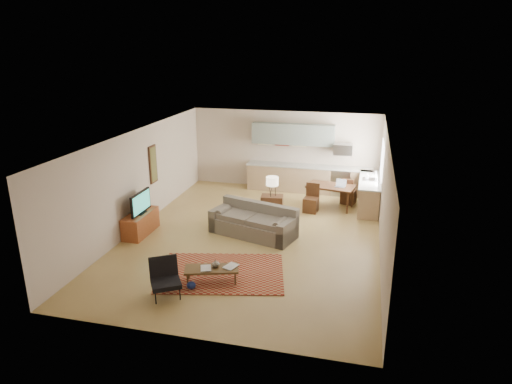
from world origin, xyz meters
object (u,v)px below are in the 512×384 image
(armchair, at_px, (166,279))
(tv_credenza, at_px, (141,223))
(coffee_table, at_px, (212,275))
(dining_table, at_px, (330,196))
(sofa, at_px, (253,221))
(console_table, at_px, (272,208))

(armchair, distance_m, tv_credenza, 3.44)
(coffee_table, height_order, armchair, armchair)
(coffee_table, bearing_deg, dining_table, 51.76)
(sofa, height_order, console_table, sofa)
(coffee_table, relative_size, console_table, 1.58)
(sofa, xyz_separation_m, dining_table, (1.80, 2.65, -0.05))
(coffee_table, distance_m, tv_credenza, 3.40)
(dining_table, bearing_deg, coffee_table, -100.21)
(sofa, xyz_separation_m, tv_credenza, (-2.95, -0.63, -0.12))
(armchair, relative_size, dining_table, 0.54)
(armchair, bearing_deg, console_table, 43.36)
(sofa, relative_size, dining_table, 1.67)
(sofa, height_order, dining_table, sofa)
(armchair, relative_size, tv_credenza, 0.60)
(coffee_table, distance_m, dining_table, 5.70)
(console_table, bearing_deg, coffee_table, -103.50)
(sofa, xyz_separation_m, armchair, (-0.95, -3.42, -0.03))
(armchair, bearing_deg, sofa, 42.37)
(coffee_table, relative_size, armchair, 1.50)
(dining_table, bearing_deg, sofa, -113.46)
(sofa, bearing_deg, tv_credenza, -151.39)
(tv_credenza, distance_m, dining_table, 5.77)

